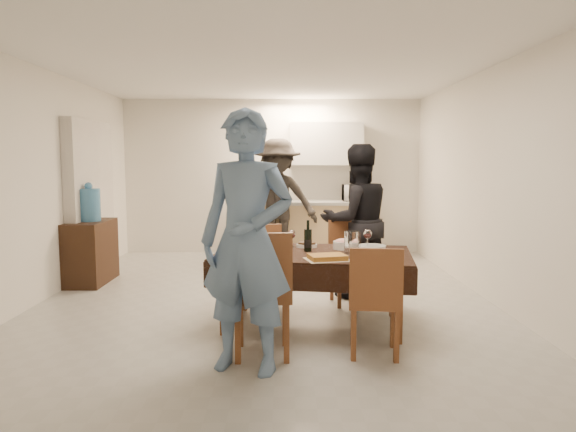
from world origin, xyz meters
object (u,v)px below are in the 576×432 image
(water_jug, at_px, (89,205))
(dining_table, at_px, (313,256))
(microwave, at_px, (358,193))
(person_kitchen, at_px, (278,200))
(savoury_tart, at_px, (327,257))
(water_pitcher, at_px, (351,242))
(person_far, at_px, (356,221))
(console, at_px, (91,252))
(person_near, at_px, (247,241))
(wine_bottle, at_px, (308,236))

(water_jug, bearing_deg, dining_table, -32.44)
(dining_table, height_order, water_jug, water_jug)
(microwave, xyz_separation_m, person_kitchen, (-1.32, -0.45, -0.09))
(person_kitchen, bearing_deg, savoury_tart, -82.36)
(water_pitcher, relative_size, person_far, 0.12)
(microwave, bearing_deg, person_kitchen, 18.85)
(savoury_tart, bearing_deg, water_pitcher, 52.85)
(water_pitcher, xyz_separation_m, savoury_tart, (-0.25, -0.33, -0.08))
(console, distance_m, water_jug, 0.61)
(water_pitcher, bearing_deg, dining_table, 171.87)
(dining_table, bearing_deg, water_jug, 156.41)
(water_jug, bearing_deg, console, 0.00)
(dining_table, xyz_separation_m, savoury_tart, (0.10, -0.38, 0.06))
(dining_table, xyz_separation_m, person_near, (-0.55, -1.05, 0.30))
(savoury_tart, bearing_deg, water_jug, 143.27)
(microwave, distance_m, person_near, 4.94)
(console, bearing_deg, water_pitcher, -30.13)
(dining_table, xyz_separation_m, microwave, (0.94, 3.66, 0.38))
(water_jug, relative_size, water_pitcher, 2.02)
(water_jug, xyz_separation_m, person_far, (3.31, -0.71, -0.13))
(savoury_tart, relative_size, microwave, 0.74)
(dining_table, relative_size, person_near, 1.00)
(microwave, bearing_deg, savoury_tart, 78.31)
(savoury_tart, distance_m, person_near, 0.96)
(dining_table, distance_m, person_far, 1.20)
(console, distance_m, water_pitcher, 3.62)
(person_near, height_order, person_far, person_near)
(person_near, bearing_deg, microwave, 89.40)
(water_jug, bearing_deg, person_far, -12.04)
(person_kitchen, bearing_deg, console, -148.54)
(water_pitcher, bearing_deg, water_jug, 149.87)
(console, distance_m, person_kitchen, 2.85)
(water_pitcher, relative_size, person_near, 0.11)
(savoury_tart, bearing_deg, console, 143.27)
(person_near, height_order, person_kitchen, person_near)
(console, bearing_deg, wine_bottle, -32.17)
(person_near, distance_m, person_kitchen, 4.27)
(dining_table, bearing_deg, water_pitcher, 0.72)
(person_kitchen, bearing_deg, person_far, -66.70)
(savoury_tart, bearing_deg, person_near, -134.13)
(person_far, bearing_deg, person_kitchen, -83.90)
(console, distance_m, microwave, 4.21)
(dining_table, bearing_deg, savoury_tart, -66.41)
(microwave, bearing_deg, person_near, 72.50)
(microwave, bearing_deg, water_jug, 27.27)
(console, distance_m, savoury_tart, 3.59)
(wine_bottle, distance_m, water_pitcher, 0.41)
(dining_table, relative_size, person_kitchen, 1.02)
(console, height_order, person_kitchen, person_kitchen)
(savoury_tart, xyz_separation_m, person_far, (0.45, 1.43, 0.15))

